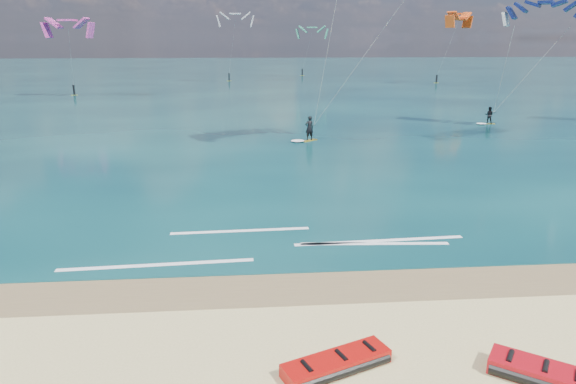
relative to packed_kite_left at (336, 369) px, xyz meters
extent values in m
plane|color=tan|center=(-1.40, 41.31, 0.00)|extent=(320.00, 320.00, 0.00)
cube|color=brown|center=(-1.40, 4.31, 0.00)|extent=(320.00, 2.40, 0.01)
cube|color=#092932|center=(-1.40, 105.31, 0.02)|extent=(320.00, 200.00, 0.04)
cube|color=yellow|center=(2.77, 28.52, 0.07)|extent=(1.36, 1.24, 0.06)
imported|color=black|center=(2.77, 28.52, 1.03)|extent=(0.78, 0.62, 1.87)
cylinder|color=black|center=(3.08, 28.21, 1.30)|extent=(0.47, 0.40, 0.04)
cube|color=yellow|center=(20.38, 35.39, 0.07)|extent=(1.26, 0.64, 0.05)
imported|color=black|center=(20.38, 35.39, 0.85)|extent=(0.93, 0.87, 1.54)
cylinder|color=black|center=(20.65, 35.13, 1.11)|extent=(0.48, 0.15, 0.04)
cube|color=white|center=(-5.30, 6.31, 0.04)|extent=(6.80, 0.61, 0.01)
cube|color=white|center=(3.08, 7.88, 0.04)|extent=(6.78, 0.59, 0.01)
cube|color=white|center=(2.81, 7.61, 0.04)|extent=(5.74, 0.65, 0.01)
cube|color=white|center=(-2.39, 9.41, 0.04)|extent=(5.71, 0.45, 0.01)
camera|label=1|loc=(-2.02, -10.51, 7.67)|focal=32.00mm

